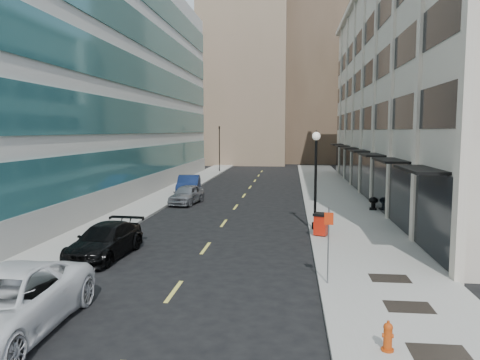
% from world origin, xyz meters
% --- Properties ---
extents(ground, '(160.00, 160.00, 0.00)m').
position_xyz_m(ground, '(0.00, 0.00, 0.00)').
color(ground, black).
rests_on(ground, ground).
extents(sidewalk_right, '(5.00, 80.00, 0.15)m').
position_xyz_m(sidewalk_right, '(7.50, 20.00, 0.07)').
color(sidewalk_right, '#99978B').
rests_on(sidewalk_right, ground).
extents(sidewalk_left, '(3.00, 80.00, 0.15)m').
position_xyz_m(sidewalk_left, '(-6.50, 20.00, 0.07)').
color(sidewalk_left, '#99978B').
rests_on(sidewalk_left, ground).
extents(building_right, '(15.30, 46.50, 18.25)m').
position_xyz_m(building_right, '(16.94, 26.99, 8.99)').
color(building_right, beige).
rests_on(building_right, ground).
extents(building_left, '(16.14, 46.00, 20.00)m').
position_xyz_m(building_left, '(-15.95, 27.00, 9.99)').
color(building_left, beige).
rests_on(building_left, ground).
extents(skyline_tan_near, '(14.00, 18.00, 28.00)m').
position_xyz_m(skyline_tan_near, '(-4.00, 68.00, 14.00)').
color(skyline_tan_near, '#816854').
rests_on(skyline_tan_near, ground).
extents(skyline_brown, '(12.00, 16.00, 34.00)m').
position_xyz_m(skyline_brown, '(8.00, 72.00, 17.00)').
color(skyline_brown, brown).
rests_on(skyline_brown, ground).
extents(skyline_tan_far, '(12.00, 14.00, 22.00)m').
position_xyz_m(skyline_tan_far, '(-14.00, 78.00, 11.00)').
color(skyline_tan_far, '#816854').
rests_on(skyline_tan_far, ground).
extents(skyline_stone, '(10.00, 14.00, 20.00)m').
position_xyz_m(skyline_stone, '(18.00, 66.00, 10.00)').
color(skyline_stone, beige).
rests_on(skyline_stone, ground).
extents(grate_near, '(1.40, 1.00, 0.01)m').
position_xyz_m(grate_near, '(7.60, -2.00, 0.15)').
color(grate_near, black).
rests_on(grate_near, sidewalk_right).
extents(grate_mid, '(1.40, 1.00, 0.01)m').
position_xyz_m(grate_mid, '(7.60, 1.00, 0.15)').
color(grate_mid, black).
rests_on(grate_mid, sidewalk_right).
extents(grate_far, '(1.40, 1.00, 0.01)m').
position_xyz_m(grate_far, '(7.60, 3.80, 0.15)').
color(grate_far, black).
rests_on(grate_far, sidewalk_right).
extents(road_centerline, '(0.15, 68.20, 0.01)m').
position_xyz_m(road_centerline, '(0.00, 17.00, 0.01)').
color(road_centerline, '#D8CC4C').
rests_on(road_centerline, ground).
extents(traffic_signal, '(0.66, 0.66, 6.98)m').
position_xyz_m(traffic_signal, '(-5.50, 48.00, 5.72)').
color(traffic_signal, black).
rests_on(traffic_signal, ground).
extents(car_white_van, '(3.17, 6.52, 1.79)m').
position_xyz_m(car_white_van, '(-3.69, -1.99, 0.89)').
color(car_white_van, silver).
rests_on(car_white_van, ground).
extents(car_black_pickup, '(2.37, 5.09, 1.44)m').
position_xyz_m(car_black_pickup, '(-4.10, 6.00, 0.72)').
color(car_black_pickup, black).
rests_on(car_black_pickup, ground).
extents(car_silver_sedan, '(2.29, 4.47, 1.46)m').
position_xyz_m(car_silver_sedan, '(-3.84, 21.00, 0.73)').
color(car_silver_sedan, gray).
rests_on(car_silver_sedan, ground).
extents(car_blue_sedan, '(2.43, 5.27, 1.68)m').
position_xyz_m(car_blue_sedan, '(-4.80, 26.03, 0.84)').
color(car_blue_sedan, '#14234C').
rests_on(car_blue_sedan, ground).
extents(fire_hydrant, '(0.31, 0.31, 0.76)m').
position_xyz_m(fire_hydrant, '(6.37, -2.00, 0.52)').
color(fire_hydrant, '#BC3F0D').
rests_on(fire_hydrant, sidewalk_right).
extents(trash_bin, '(0.91, 0.91, 1.16)m').
position_xyz_m(trash_bin, '(5.54, 10.66, 0.77)').
color(trash_bin, '#AE1A0B').
rests_on(trash_bin, sidewalk_right).
extents(lamppost, '(0.45, 0.45, 5.42)m').
position_xyz_m(lamppost, '(5.30, 12.22, 3.33)').
color(lamppost, black).
rests_on(lamppost, sidewalk_right).
extents(sign_post, '(0.32, 0.09, 2.72)m').
position_xyz_m(sign_post, '(5.30, 2.99, 1.87)').
color(sign_post, slate).
rests_on(sign_post, sidewalk_right).
extents(urn_planter, '(0.63, 0.63, 0.88)m').
position_xyz_m(urn_planter, '(9.57, 19.00, 0.68)').
color(urn_planter, black).
rests_on(urn_planter, sidewalk_right).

